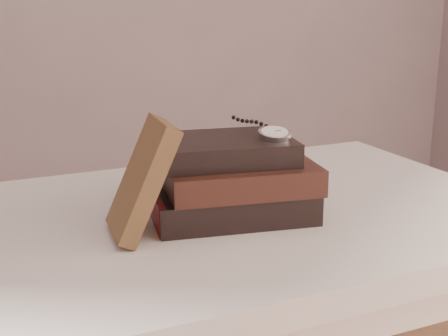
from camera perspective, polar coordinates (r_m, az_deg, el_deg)
name	(u,v)px	position (r m, az deg, el deg)	size (l,w,h in m)	color
table	(206,268)	(1.00, -1.67, -9.08)	(1.00, 0.60, 0.75)	beige
book_stack	(231,180)	(0.94, 0.64, -1.10)	(0.26, 0.20, 0.12)	black
journal	(142,179)	(0.86, -7.44, -1.01)	(0.02, 0.10, 0.17)	#3F2B18
pocket_watch	(273,133)	(0.93, 4.45, 3.21)	(0.06, 0.15, 0.02)	silver
eyeglasses	(166,162)	(0.99, -5.27, 0.52)	(0.12, 0.13, 0.05)	silver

